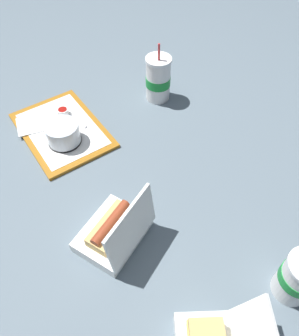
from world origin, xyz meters
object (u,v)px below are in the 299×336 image
at_px(cake_container, 63,134).
at_px(soda_cup_center, 158,79).
at_px(soda_cup_front, 299,278).
at_px(ketchup_cup, 63,112).
at_px(food_tray, 62,130).
at_px(clamshell_hotdog_corner, 115,231).
at_px(plastic_fork, 73,122).

height_order(cake_container, soda_cup_center, soda_cup_center).
bearing_deg(soda_cup_front, ketchup_cup, 178.51).
distance_m(food_tray, cake_container, 0.08).
bearing_deg(ketchup_cup, soda_cup_front, -1.49).
bearing_deg(clamshell_hotdog_corner, cake_container, 160.90).
xyz_separation_m(plastic_fork, clamshell_hotdog_corner, (0.44, -0.21, 0.03)).
height_order(plastic_fork, soda_cup_front, soda_cup_front).
xyz_separation_m(cake_container, plastic_fork, (-0.05, 0.08, -0.03)).
relative_size(cake_container, clamshell_hotdog_corner, 0.54).
distance_m(cake_container, soda_cup_front, 0.81).
height_order(ketchup_cup, soda_cup_center, soda_cup_center).
xyz_separation_m(cake_container, ketchup_cup, (-0.11, 0.08, -0.02)).
relative_size(cake_container, soda_cup_center, 0.49).
distance_m(ketchup_cup, soda_cup_center, 0.37).
bearing_deg(clamshell_hotdog_corner, food_tray, 159.75).
relative_size(cake_container, plastic_fork, 1.04).
bearing_deg(soda_cup_center, plastic_fork, -109.80).
distance_m(clamshell_hotdog_corner, soda_cup_center, 0.63).
height_order(food_tray, soda_cup_center, soda_cup_center).
distance_m(ketchup_cup, soda_cup_front, 0.92).
xyz_separation_m(food_tray, cake_container, (0.06, -0.03, 0.04)).
bearing_deg(soda_cup_center, ketchup_cup, -119.25).
xyz_separation_m(ketchup_cup, soda_cup_center, (0.18, 0.32, 0.06)).
height_order(food_tray, soda_cup_front, soda_cup_front).
distance_m(clamshell_hotdog_corner, soda_cup_front, 0.46).
relative_size(ketchup_cup, plastic_fork, 0.36).
xyz_separation_m(cake_container, soda_cup_center, (0.07, 0.41, 0.04)).
height_order(food_tray, clamshell_hotdog_corner, clamshell_hotdog_corner).
height_order(plastic_fork, clamshell_hotdog_corner, clamshell_hotdog_corner).
height_order(food_tray, ketchup_cup, ketchup_cup).
bearing_deg(food_tray, ketchup_cup, 136.21).
relative_size(ketchup_cup, soda_cup_center, 0.17).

